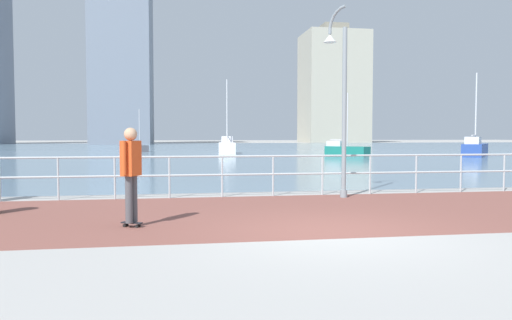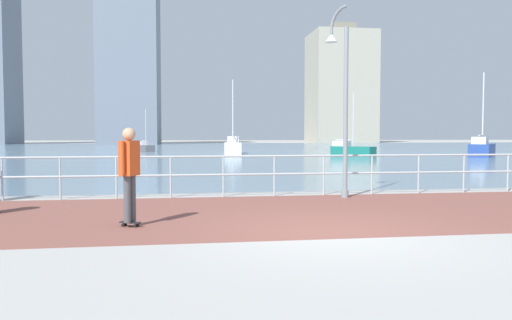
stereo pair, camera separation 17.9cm
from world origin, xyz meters
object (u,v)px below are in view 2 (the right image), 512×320
at_px(lamppost, 341,92).
at_px(sailboat_yellow, 146,148).
at_px(skateboarder, 129,167).
at_px(sailboat_blue, 352,150).
at_px(sailboat_gray, 482,149).
at_px(sailboat_white, 233,147).

bearing_deg(lamppost, sailboat_yellow, 101.73).
distance_m(skateboarder, sailboat_blue, 31.93).
bearing_deg(sailboat_yellow, sailboat_gray, -30.97).
xyz_separation_m(sailboat_gray, sailboat_blue, (-9.50, 2.75, -0.14)).
distance_m(sailboat_gray, sailboat_yellow, 30.97).
xyz_separation_m(lamppost, skateboarder, (-5.17, -3.61, -1.73)).
xyz_separation_m(sailboat_gray, sailboat_yellow, (-26.55, 15.93, -0.21)).
height_order(skateboarder, sailboat_blue, sailboat_blue).
relative_size(sailboat_gray, sailboat_blue, 1.29).
relative_size(lamppost, skateboarder, 2.83).
xyz_separation_m(lamppost, sailboat_gray, (18.63, 22.18, -2.21)).
xyz_separation_m(sailboat_blue, sailboat_yellow, (-17.05, 13.19, -0.07)).
relative_size(sailboat_blue, sailboat_yellow, 1.17).
bearing_deg(sailboat_yellow, sailboat_white, -39.93).
height_order(sailboat_white, sailboat_gray, sailboat_white).
bearing_deg(skateboarder, lamppost, 34.94).
height_order(lamppost, sailboat_white, sailboat_white).
bearing_deg(sailboat_white, skateboarder, -98.85).
bearing_deg(sailboat_white, sailboat_blue, -35.56).
distance_m(lamppost, skateboarder, 6.54).
relative_size(sailboat_white, sailboat_gray, 1.02).
bearing_deg(sailboat_gray, skateboarder, -132.70).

